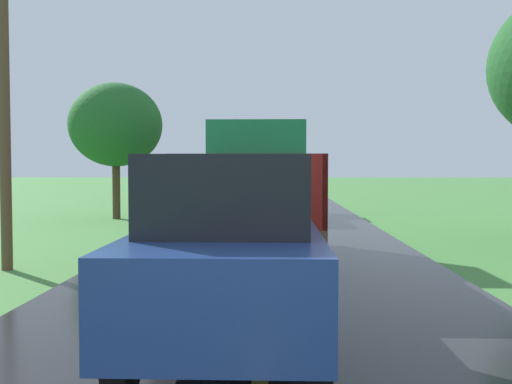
{
  "coord_description": "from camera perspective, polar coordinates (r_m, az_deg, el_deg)",
  "views": [
    {
      "loc": [
        0.12,
        -1.58,
        1.9
      ],
      "look_at": [
        -0.24,
        9.78,
        1.4
      ],
      "focal_mm": 41.09,
      "sensor_mm": 36.0,
      "label": 1
    }
  ],
  "objects": [
    {
      "name": "roadside_tree_mid_right",
      "position": [
        21.77,
        -13.5,
        6.35
      ],
      "size": [
        3.33,
        3.33,
        4.9
      ],
      "color": "#4C3823",
      "rests_on": "ground"
    },
    {
      "name": "utility_pole_roadside",
      "position": [
        11.83,
        -23.42,
        14.09
      ],
      "size": [
        2.42,
        0.2,
        7.92
      ],
      "color": "brown",
      "rests_on": "ground"
    },
    {
      "name": "following_car",
      "position": [
        5.84,
        -2.49,
        -5.63
      ],
      "size": [
        1.74,
        4.1,
        1.92
      ],
      "color": "navy",
      "rests_on": "road_surface"
    },
    {
      "name": "banana_truck_near",
      "position": [
        12.04,
        0.05,
        0.46
      ],
      "size": [
        2.38,
        5.82,
        2.8
      ],
      "color": "#2D2D30",
      "rests_on": "road_surface"
    },
    {
      "name": "banana_truck_far",
      "position": [
        22.82,
        -0.41,
        1.43
      ],
      "size": [
        2.38,
        5.81,
        2.8
      ],
      "color": "#2D2D30",
      "rests_on": "road_surface"
    }
  ]
}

